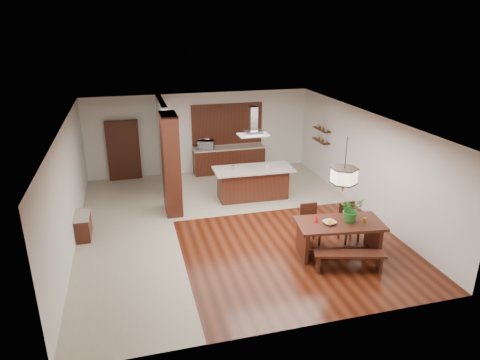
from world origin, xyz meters
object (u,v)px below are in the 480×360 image
object	(u,v)px
range_hood	(253,121)
microwave	(206,145)
dining_chair_right	(349,223)
pendant_lantern	(345,165)
dining_table	(339,231)
dining_bench	(349,261)
foliage_plant	(351,209)
dining_chair_left	(311,225)
fruit_bowl	(329,223)
kitchen_island	(253,183)
hallway_console	(83,226)
island_cup	(267,167)

from	to	relation	value
range_hood	microwave	distance (m)	3.12
dining_chair_right	pendant_lantern	bearing A→B (deg)	-138.83
dining_table	pendant_lantern	size ratio (longest dim) A/B	1.62
dining_chair_right	range_hood	world-z (taller)	range_hood
dining_bench	foliage_plant	distance (m)	1.22
dining_chair_left	foliage_plant	size ratio (longest dim) A/B	1.70
dining_bench	range_hood	distance (m)	5.16
dining_table	fruit_bowl	xyz separation A→B (m)	(-0.28, -0.02, 0.26)
pendant_lantern	kitchen_island	size ratio (longest dim) A/B	0.53
dining_bench	microwave	distance (m)	7.48
dining_chair_left	dining_chair_right	distance (m)	1.01
pendant_lantern	dining_table	bearing A→B (deg)	-135.00
range_hood	microwave	world-z (taller)	range_hood
pendant_lantern	range_hood	size ratio (longest dim) A/B	1.46
kitchen_island	dining_chair_right	bearing A→B (deg)	-63.19
hallway_console	range_hood	world-z (taller)	range_hood
hallway_console	fruit_bowl	bearing A→B (deg)	-23.78
dining_table	island_cup	world-z (taller)	island_cup
foliage_plant	island_cup	world-z (taller)	foliage_plant
foliage_plant	microwave	distance (m)	6.84
dining_table	pendant_lantern	bearing A→B (deg)	45.00
foliage_plant	range_hood	distance (m)	4.25
range_hood	dining_bench	bearing A→B (deg)	-78.99
range_hood	fruit_bowl	bearing A→B (deg)	-79.65
fruit_bowl	dining_bench	bearing A→B (deg)	-75.39
hallway_console	dining_chair_left	world-z (taller)	dining_chair_left
dining_chair_right	pendant_lantern	xyz separation A→B (m)	(-0.58, -0.54, 1.75)
dining_chair_right	microwave	distance (m)	6.48
fruit_bowl	microwave	bearing A→B (deg)	104.43
fruit_bowl	microwave	world-z (taller)	microwave
fruit_bowl	island_cup	size ratio (longest dim) A/B	2.59
foliage_plant	hallway_console	bearing A→B (deg)	158.27
dining_bench	island_cup	bearing A→B (deg)	95.90
dining_chair_right	range_hood	size ratio (longest dim) A/B	1.09
hallway_console	kitchen_island	xyz separation A→B (m)	(4.94, 1.37, 0.20)
dining_chair_right	fruit_bowl	distance (m)	1.09
dining_table	foliage_plant	bearing A→B (deg)	0.61
foliage_plant	kitchen_island	xyz separation A→B (m)	(-1.24, 3.83, -0.62)
hallway_console	foliage_plant	distance (m)	6.71
dining_bench	dining_chair_left	world-z (taller)	dining_chair_left
fruit_bowl	kitchen_island	world-z (taller)	kitchen_island
dining_table	dining_bench	size ratio (longest dim) A/B	1.36
dining_table	dining_chair_left	bearing A→B (deg)	121.78
pendant_lantern	foliage_plant	bearing A→B (deg)	0.61
dining_bench	microwave	size ratio (longest dim) A/B	2.82
kitchen_island	range_hood	world-z (taller)	range_hood
dining_chair_left	foliage_plant	bearing A→B (deg)	-43.63
island_cup	dining_table	bearing A→B (deg)	-81.53
foliage_plant	microwave	world-z (taller)	foliage_plant
hallway_console	range_hood	xyz separation A→B (m)	(4.94, 1.37, 2.15)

